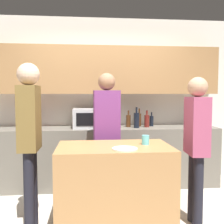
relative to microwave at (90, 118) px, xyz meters
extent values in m
cube|color=silver|center=(0.20, 0.36, 0.28)|extent=(6.40, 0.08, 2.70)
cube|color=#A37547|center=(0.20, 0.16, 0.75)|extent=(3.74, 0.32, 0.75)
cube|color=#6B665B|center=(0.20, 0.01, -0.61)|extent=(3.60, 0.62, 0.92)
cube|color=#B27F4C|center=(0.24, -1.27, -0.63)|extent=(1.23, 0.74, 0.89)
cube|color=#B7BABC|center=(0.00, 0.00, 0.00)|extent=(0.52, 0.38, 0.30)
cube|color=black|center=(-0.05, -0.19, 0.00)|extent=(0.31, 0.01, 0.19)
cube|color=#B21E19|center=(-0.92, 0.00, -0.06)|extent=(0.26, 0.16, 0.18)
cube|color=black|center=(-0.97, 0.00, 0.03)|extent=(0.02, 0.11, 0.01)
cube|color=black|center=(-0.87, 0.00, 0.03)|extent=(0.02, 0.11, 0.01)
cylinder|color=#333D4C|center=(1.68, 0.00, -0.10)|extent=(0.14, 0.14, 0.10)
cylinder|color=#38662D|center=(1.68, 0.00, 0.04)|extent=(0.01, 0.01, 0.18)
sphere|color=#B25199|center=(1.68, 0.00, 0.18)|extent=(0.13, 0.13, 0.13)
cylinder|color=#472814|center=(0.61, 0.03, -0.05)|extent=(0.07, 0.07, 0.19)
cylinder|color=#472814|center=(0.61, 0.03, 0.08)|extent=(0.03, 0.03, 0.07)
cylinder|color=black|center=(0.72, -0.09, -0.03)|extent=(0.08, 0.08, 0.23)
cylinder|color=black|center=(0.72, -0.09, 0.13)|extent=(0.03, 0.03, 0.09)
cylinder|color=#472814|center=(0.80, 0.10, -0.04)|extent=(0.06, 0.06, 0.21)
cylinder|color=#472814|center=(0.80, 0.10, 0.10)|extent=(0.02, 0.02, 0.08)
cylinder|color=maroon|center=(0.90, 0.00, -0.05)|extent=(0.08, 0.08, 0.19)
cylinder|color=maroon|center=(0.90, 0.00, 0.08)|extent=(0.03, 0.03, 0.07)
cylinder|color=black|center=(1.00, 0.10, -0.07)|extent=(0.06, 0.06, 0.17)
cylinder|color=black|center=(1.00, 0.10, 0.05)|extent=(0.02, 0.02, 0.06)
cylinder|color=white|center=(0.33, -1.47, -0.18)|extent=(0.26, 0.26, 0.01)
cylinder|color=#65CBD7|center=(0.59, -1.25, -0.13)|extent=(0.08, 0.08, 0.11)
cylinder|color=black|center=(-0.65, -1.18, -0.64)|extent=(0.11, 0.11, 0.86)
cylinder|color=black|center=(-0.65, -1.34, -0.64)|extent=(0.11, 0.11, 0.86)
cube|color=brown|center=(-0.65, -1.26, 0.13)|extent=(0.19, 0.34, 0.68)
sphere|color=beige|center=(-0.65, -1.26, 0.58)|extent=(0.23, 0.23, 0.23)
cylinder|color=black|center=(1.13, -1.42, -0.68)|extent=(0.11, 0.11, 0.79)
cylinder|color=black|center=(1.15, -1.26, -0.68)|extent=(0.11, 0.11, 0.79)
cube|color=#B04B6E|center=(1.14, -1.34, 0.03)|extent=(0.22, 0.35, 0.63)
sphere|color=tan|center=(1.14, -1.34, 0.45)|extent=(0.21, 0.21, 0.21)
cylinder|color=black|center=(0.29, -0.64, -0.66)|extent=(0.11, 0.11, 0.83)
cylinder|color=black|center=(0.13, -0.65, -0.66)|extent=(0.11, 0.11, 0.83)
cube|color=#763678|center=(0.21, -0.65, 0.09)|extent=(0.35, 0.21, 0.66)
sphere|color=#9E7051|center=(0.21, -0.65, 0.54)|extent=(0.23, 0.23, 0.23)
camera|label=1|loc=(-0.05, -4.07, 0.38)|focal=42.00mm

